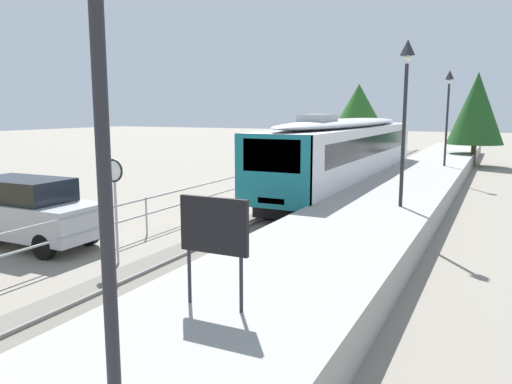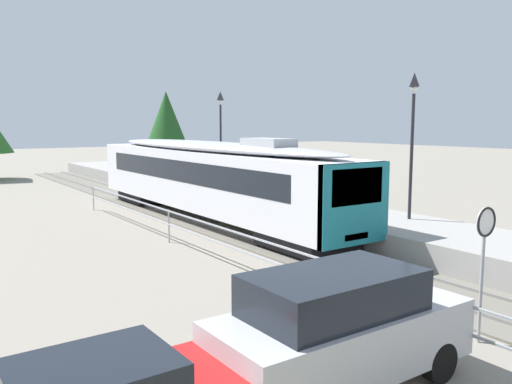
{
  "view_description": "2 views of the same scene",
  "coord_description": "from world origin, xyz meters",
  "px_view_note": "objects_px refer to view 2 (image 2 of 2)",
  "views": [
    {
      "loc": [
        6.98,
        -0.85,
        4.03
      ],
      "look_at": [
        0.4,
        12.6,
        1.6
      ],
      "focal_mm": 35.25,
      "sensor_mm": 36.0,
      "label": 1
    },
    {
      "loc": [
        -11.55,
        3.25,
        4.44
      ],
      "look_at": [
        -1.0,
        18.6,
        2.0
      ],
      "focal_mm": 36.93,
      "sensor_mm": 36.0,
      "label": 2
    }
  ],
  "objects_px": {
    "platform_lamp_mid_platform": "(413,118)",
    "platform_lamp_far_end": "(221,120)",
    "speed_limit_sign": "(485,241)",
    "commuter_train": "(209,175)",
    "parked_suv_silver": "(340,328)"
  },
  "relations": [
    {
      "from": "commuter_train",
      "to": "platform_lamp_mid_platform",
      "type": "height_order",
      "value": "platform_lamp_mid_platform"
    },
    {
      "from": "platform_lamp_far_end",
      "to": "speed_limit_sign",
      "type": "xyz_separation_m",
      "value": [
        -6.1,
        -20.51,
        -2.5
      ]
    },
    {
      "from": "commuter_train",
      "to": "platform_lamp_far_end",
      "type": "height_order",
      "value": "platform_lamp_far_end"
    },
    {
      "from": "commuter_train",
      "to": "parked_suv_silver",
      "type": "bearing_deg",
      "value": -111.4
    },
    {
      "from": "platform_lamp_mid_platform",
      "to": "parked_suv_silver",
      "type": "xyz_separation_m",
      "value": [
        -9.75,
        -6.55,
        -3.56
      ]
    },
    {
      "from": "commuter_train",
      "to": "platform_lamp_mid_platform",
      "type": "bearing_deg",
      "value": -62.5
    },
    {
      "from": "platform_lamp_mid_platform",
      "to": "platform_lamp_far_end",
      "type": "bearing_deg",
      "value": 90.0
    },
    {
      "from": "parked_suv_silver",
      "to": "platform_lamp_mid_platform",
      "type": "bearing_deg",
      "value": 33.91
    },
    {
      "from": "platform_lamp_mid_platform",
      "to": "platform_lamp_far_end",
      "type": "distance_m",
      "value": 13.69
    },
    {
      "from": "platform_lamp_mid_platform",
      "to": "parked_suv_silver",
      "type": "height_order",
      "value": "platform_lamp_mid_platform"
    },
    {
      "from": "parked_suv_silver",
      "to": "platform_lamp_far_end",
      "type": "bearing_deg",
      "value": 64.29
    },
    {
      "from": "parked_suv_silver",
      "to": "commuter_train",
      "type": "bearing_deg",
      "value": 68.6
    },
    {
      "from": "platform_lamp_mid_platform",
      "to": "platform_lamp_far_end",
      "type": "xyz_separation_m",
      "value": [
        0.0,
        13.69,
        0.0
      ]
    },
    {
      "from": "platform_lamp_far_end",
      "to": "speed_limit_sign",
      "type": "relative_size",
      "value": 1.91
    },
    {
      "from": "platform_lamp_mid_platform",
      "to": "parked_suv_silver",
      "type": "bearing_deg",
      "value": -146.09
    }
  ]
}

